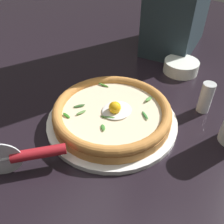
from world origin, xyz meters
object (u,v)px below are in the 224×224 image
at_px(pizza, 112,112).
at_px(pizza_cutter, 27,155).
at_px(pepper_shaker, 206,98).
at_px(side_bowl, 181,67).

height_order(pizza, pizza_cutter, pizza_cutter).
height_order(pizza_cutter, pepper_shaker, pizza_cutter).
relative_size(side_bowl, pizza_cutter, 0.78).
distance_m(pizza, pepper_shaker, 0.24).
bearing_deg(pepper_shaker, pizza_cutter, -25.23).
xyz_separation_m(pizza, side_bowl, (-0.33, 0.02, -0.01)).
height_order(side_bowl, pepper_shaker, pepper_shaker).
relative_size(pizza, pepper_shaker, 3.47).
bearing_deg(pizza_cutter, pepper_shaker, 154.77).
height_order(pizza, side_bowl, pizza).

